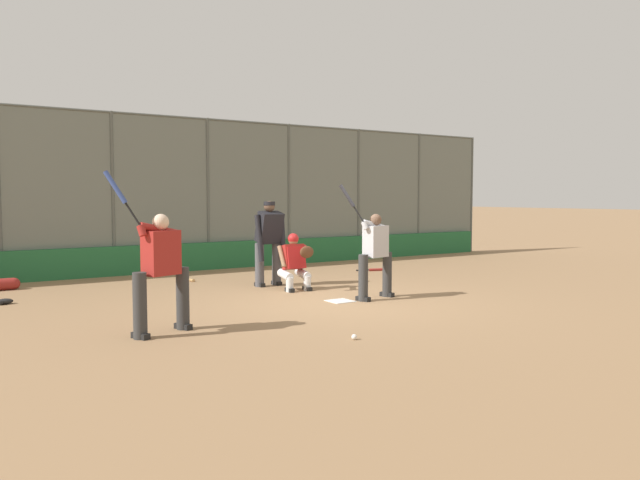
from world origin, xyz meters
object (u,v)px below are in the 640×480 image
at_px(batter_at_plate, 375,253).
at_px(baseball_loose, 354,337).
at_px(catcher_behind_plate, 295,261).
at_px(fielding_glove_on_dirt, 4,302).
at_px(spare_bat_by_padding, 187,279).
at_px(batter_on_deck, 161,269).
at_px(spare_bat_near_backstop, 375,270).
at_px(umpire_home, 269,240).

distance_m(batter_at_plate, baseball_loose, 3.46).
bearing_deg(baseball_loose, catcher_behind_plate, -110.74).
height_order(batter_at_plate, fielding_glove_on_dirt, batter_at_plate).
xyz_separation_m(batter_at_plate, spare_bat_by_padding, (2.00, -4.31, -0.83)).
relative_size(catcher_behind_plate, batter_on_deck, 0.51).
bearing_deg(catcher_behind_plate, spare_bat_near_backstop, -149.23).
relative_size(umpire_home, spare_bat_by_padding, 1.97).
distance_m(spare_bat_near_backstop, fielding_glove_on_dirt, 8.56).
height_order(umpire_home, spare_bat_near_backstop, umpire_home).
bearing_deg(umpire_home, fielding_glove_on_dirt, -9.70).
height_order(catcher_behind_plate, spare_bat_by_padding, catcher_behind_plate).
relative_size(catcher_behind_plate, fielding_glove_on_dirt, 4.15).
bearing_deg(fielding_glove_on_dirt, batter_on_deck, 111.94).
relative_size(spare_bat_near_backstop, fielding_glove_on_dirt, 2.87).
bearing_deg(baseball_loose, spare_bat_near_backstop, -130.27).
distance_m(batter_at_plate, fielding_glove_on_dirt, 6.68).
relative_size(catcher_behind_plate, spare_bat_by_padding, 1.26).
distance_m(catcher_behind_plate, batter_on_deck, 4.38).
height_order(catcher_behind_plate, fielding_glove_on_dirt, catcher_behind_plate).
distance_m(batter_on_deck, spare_bat_near_backstop, 8.19).
bearing_deg(baseball_loose, spare_bat_by_padding, -92.40).
height_order(catcher_behind_plate, batter_on_deck, batter_on_deck).
bearing_deg(fielding_glove_on_dirt, spare_bat_near_backstop, -177.94).
bearing_deg(spare_bat_near_backstop, umpire_home, -149.74).
height_order(batter_on_deck, spare_bat_near_backstop, batter_on_deck).
xyz_separation_m(catcher_behind_plate, fielding_glove_on_dirt, (5.16, -1.38, -0.55)).
xyz_separation_m(spare_bat_near_backstop, spare_bat_by_padding, (4.70, -0.90, 0.00)).
height_order(umpire_home, baseball_loose, umpire_home).
distance_m(spare_bat_near_backstop, spare_bat_by_padding, 4.78).
xyz_separation_m(spare_bat_by_padding, baseball_loose, (0.28, 6.78, 0.00)).
relative_size(catcher_behind_plate, spare_bat_near_backstop, 1.44).
xyz_separation_m(umpire_home, spare_bat_near_backstop, (-3.55, -0.88, -0.94)).
relative_size(spare_bat_by_padding, baseball_loose, 12.38).
relative_size(umpire_home, fielding_glove_on_dirt, 6.48).
height_order(catcher_behind_plate, baseball_loose, catcher_behind_plate).
distance_m(batter_on_deck, spare_bat_by_padding, 5.61).
bearing_deg(spare_bat_by_padding, batter_at_plate, 20.30).
bearing_deg(baseball_loose, fielding_glove_on_dirt, -57.36).
distance_m(batter_at_plate, catcher_behind_plate, 1.88).
bearing_deg(umpire_home, catcher_behind_plate, 97.40).
bearing_deg(catcher_behind_plate, batter_at_plate, 116.36).
xyz_separation_m(catcher_behind_plate, spare_bat_by_padding, (1.30, -2.59, -0.57)).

